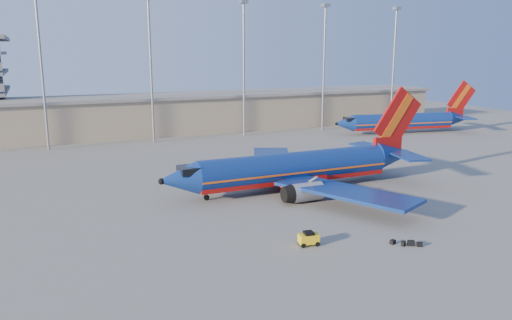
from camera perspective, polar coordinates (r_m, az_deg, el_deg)
The scene contains 7 objects.
ground at distance 63.20m, azimuth 2.21°, elevation -4.34°, with size 220.00×220.00×0.00m, color slate.
terminal_building at distance 118.98m, azimuth -5.84°, elevation 5.56°, with size 122.00×16.00×8.50m.
light_mast_row at distance 105.24m, azimuth -6.54°, elevation 11.91°, with size 101.60×1.60×28.65m.
aircraft_main at distance 66.94m, azimuth 5.02°, elevation -0.93°, with size 39.05×37.62×13.24m.
aircraft_second at distance 118.16m, azimuth 16.66°, elevation 4.27°, with size 34.26×13.93×11.69m.
baggage_tug at distance 48.21m, azimuth 6.03°, elevation -8.88°, with size 2.03×1.41×1.36m.
luggage_pile at distance 50.16m, azimuth 16.81°, elevation -9.08°, with size 2.50×2.05×0.52m.
Camera 1 is at (-26.88, -54.29, 18.02)m, focal length 35.00 mm.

